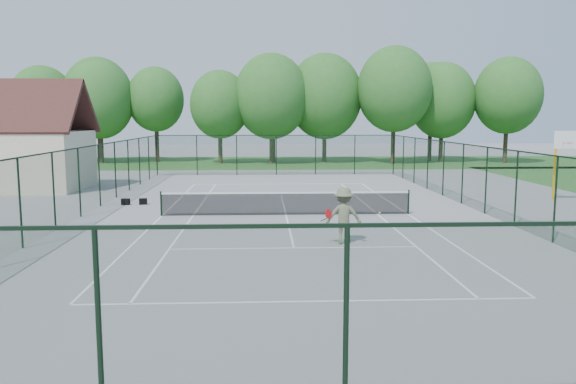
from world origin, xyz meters
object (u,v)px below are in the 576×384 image
(basketball_goal, at_px, (561,152))
(sports_bag_a, at_px, (126,202))
(tennis_net, at_px, (286,202))
(tennis_player, at_px, (344,216))

(basketball_goal, relative_size, sports_bag_a, 9.34)
(basketball_goal, xyz_separation_m, sports_bag_a, (-22.17, -0.30, -2.41))
(tennis_net, relative_size, tennis_player, 4.97)
(sports_bag_a, bearing_deg, tennis_net, -11.58)
(basketball_goal, height_order, tennis_player, basketball_goal)
(tennis_player, bearing_deg, basketball_goal, 36.85)
(tennis_net, xyz_separation_m, sports_bag_a, (-7.86, 3.34, -0.42))
(tennis_net, distance_m, sports_bag_a, 8.55)
(tennis_net, xyz_separation_m, tennis_player, (1.74, -5.79, 0.39))
(tennis_net, distance_m, basketball_goal, 14.90)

